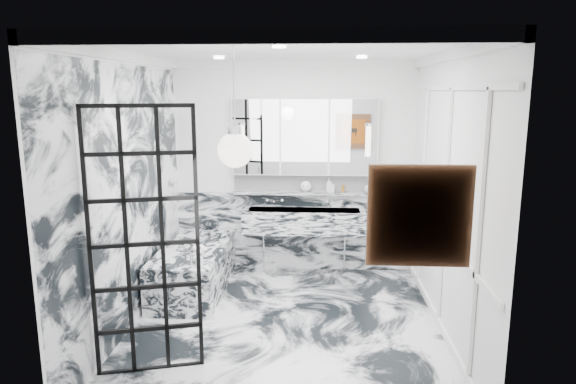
# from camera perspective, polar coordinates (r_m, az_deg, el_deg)

# --- Properties ---
(floor) EXTENTS (3.60, 3.60, 0.00)m
(floor) POSITION_cam_1_polar(r_m,az_deg,el_deg) (5.57, -0.39, -14.55)
(floor) COLOR silver
(floor) RESTS_ON ground
(ceiling) EXTENTS (3.60, 3.60, 0.00)m
(ceiling) POSITION_cam_1_polar(r_m,az_deg,el_deg) (5.02, -0.43, 15.54)
(ceiling) COLOR white
(ceiling) RESTS_ON wall_back
(wall_back) EXTENTS (3.60, 0.00, 3.60)m
(wall_back) POSITION_cam_1_polar(r_m,az_deg,el_deg) (6.88, 0.62, 2.71)
(wall_back) COLOR white
(wall_back) RESTS_ON floor
(wall_front) EXTENTS (3.60, 0.00, 3.60)m
(wall_front) POSITION_cam_1_polar(r_m,az_deg,el_deg) (3.38, -2.52, -6.44)
(wall_front) COLOR white
(wall_front) RESTS_ON floor
(wall_left) EXTENTS (0.00, 3.60, 3.60)m
(wall_left) POSITION_cam_1_polar(r_m,az_deg,el_deg) (5.46, -17.40, -0.07)
(wall_left) COLOR white
(wall_left) RESTS_ON floor
(wall_right) EXTENTS (0.00, 3.60, 3.60)m
(wall_right) POSITION_cam_1_polar(r_m,az_deg,el_deg) (5.26, 17.27, -0.50)
(wall_right) COLOR white
(wall_right) RESTS_ON floor
(marble_clad_back) EXTENTS (3.18, 0.05, 1.05)m
(marble_clad_back) POSITION_cam_1_polar(r_m,az_deg,el_deg) (7.04, 0.60, -4.37)
(marble_clad_back) COLOR silver
(marble_clad_back) RESTS_ON floor
(marble_clad_left) EXTENTS (0.02, 3.56, 2.68)m
(marble_clad_left) POSITION_cam_1_polar(r_m,az_deg,el_deg) (5.47, -17.22, -0.69)
(marble_clad_left) COLOR silver
(marble_clad_left) RESTS_ON floor
(panel_molding) EXTENTS (0.03, 3.40, 2.30)m
(panel_molding) POSITION_cam_1_polar(r_m,az_deg,el_deg) (5.27, 17.00, -1.56)
(panel_molding) COLOR white
(panel_molding) RESTS_ON floor
(soap_bottle_a) EXTENTS (0.10, 0.10, 0.19)m
(soap_bottle_a) POSITION_cam_1_polar(r_m,az_deg,el_deg) (6.82, 4.56, 0.78)
(soap_bottle_a) COLOR #8C5919
(soap_bottle_a) RESTS_ON ledge
(soap_bottle_b) EXTENTS (0.09, 0.09, 0.16)m
(soap_bottle_b) POSITION_cam_1_polar(r_m,az_deg,el_deg) (6.83, 4.81, 0.65)
(soap_bottle_b) COLOR #4C4C51
(soap_bottle_b) RESTS_ON ledge
(soap_bottle_c) EXTENTS (0.13, 0.13, 0.15)m
(soap_bottle_c) POSITION_cam_1_polar(r_m,az_deg,el_deg) (6.86, 8.95, 0.55)
(soap_bottle_c) COLOR silver
(soap_bottle_c) RESTS_ON ledge
(face_pot) EXTENTS (0.15, 0.15, 0.15)m
(face_pot) POSITION_cam_1_polar(r_m,az_deg,el_deg) (6.83, 1.98, 0.63)
(face_pot) COLOR white
(face_pot) RESTS_ON ledge
(amber_bottle) EXTENTS (0.04, 0.04, 0.10)m
(amber_bottle) POSITION_cam_1_polar(r_m,az_deg,el_deg) (6.84, 6.12, 0.38)
(amber_bottle) COLOR #8C5919
(amber_bottle) RESTS_ON ledge
(flower_vase) EXTENTS (0.08, 0.08, 0.12)m
(flower_vase) POSITION_cam_1_polar(r_m,az_deg,el_deg) (5.65, -9.80, -7.65)
(flower_vase) COLOR silver
(flower_vase) RESTS_ON bathtub
(crittall_door) EXTENTS (0.86, 0.27, 2.30)m
(crittall_door) POSITION_cam_1_polar(r_m,az_deg,el_deg) (4.50, -15.63, -5.59)
(crittall_door) COLOR black
(crittall_door) RESTS_ON floor
(artwork) EXTENTS (0.57, 0.05, 0.57)m
(artwork) POSITION_cam_1_polar(r_m,az_deg,el_deg) (3.40, 14.38, -2.60)
(artwork) COLOR #B84C12
(artwork) RESTS_ON wall_front
(pendant_light) EXTENTS (0.26, 0.26, 0.26)m
(pendant_light) POSITION_cam_1_polar(r_m,az_deg,el_deg) (3.74, -5.90, 4.64)
(pendant_light) COLOR white
(pendant_light) RESTS_ON ceiling
(trough_sink) EXTENTS (1.60, 0.45, 0.30)m
(trough_sink) POSITION_cam_1_polar(r_m,az_deg,el_deg) (6.77, 1.77, -3.22)
(trough_sink) COLOR silver
(trough_sink) RESTS_ON wall_back
(ledge) EXTENTS (1.90, 0.14, 0.04)m
(ledge) POSITION_cam_1_polar(r_m,az_deg,el_deg) (6.86, 1.83, -0.13)
(ledge) COLOR silver
(ledge) RESTS_ON wall_back
(subway_tile) EXTENTS (1.90, 0.03, 0.23)m
(subway_tile) POSITION_cam_1_polar(r_m,az_deg,el_deg) (6.89, 1.86, 1.07)
(subway_tile) COLOR white
(subway_tile) RESTS_ON wall_back
(mirror_cabinet) EXTENTS (1.90, 0.16, 1.00)m
(mirror_cabinet) POSITION_cam_1_polar(r_m,az_deg,el_deg) (6.75, 1.87, 6.13)
(mirror_cabinet) COLOR white
(mirror_cabinet) RESTS_ON wall_back
(sconce_left) EXTENTS (0.07, 0.07, 0.40)m
(sconce_left) POSITION_cam_1_polar(r_m,az_deg,el_deg) (6.74, -5.17, 5.73)
(sconce_left) COLOR white
(sconce_left) RESTS_ON mirror_cabinet
(sconce_right) EXTENTS (0.07, 0.07, 0.40)m
(sconce_right) POSITION_cam_1_polar(r_m,az_deg,el_deg) (6.69, 8.92, 5.60)
(sconce_right) COLOR white
(sconce_right) RESTS_ON mirror_cabinet
(bathtub) EXTENTS (0.75, 1.65, 0.55)m
(bathtub) POSITION_cam_1_polar(r_m,az_deg,el_deg) (6.46, -10.41, -8.37)
(bathtub) COLOR silver
(bathtub) RESTS_ON floor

